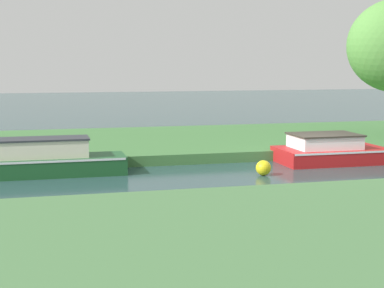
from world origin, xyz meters
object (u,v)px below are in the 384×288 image
at_px(forest_narrowboat, 33,160).
at_px(red_barge, 329,151).
at_px(channel_buoy, 263,168).
at_px(mooring_post_near, 304,141).

bearing_deg(forest_narrowboat, red_barge, 0.00).
bearing_deg(channel_buoy, red_barge, 28.88).
bearing_deg(channel_buoy, mooring_post_near, 47.47).
bearing_deg(red_barge, forest_narrowboat, -180.00).
bearing_deg(mooring_post_near, red_barge, -73.80).
height_order(mooring_post_near, channel_buoy, mooring_post_near).
relative_size(red_barge, mooring_post_near, 8.28).
bearing_deg(mooring_post_near, channel_buoy, -132.53).
bearing_deg(forest_narrowboat, channel_buoy, -14.00).
distance_m(mooring_post_near, channel_buoy, 4.49).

